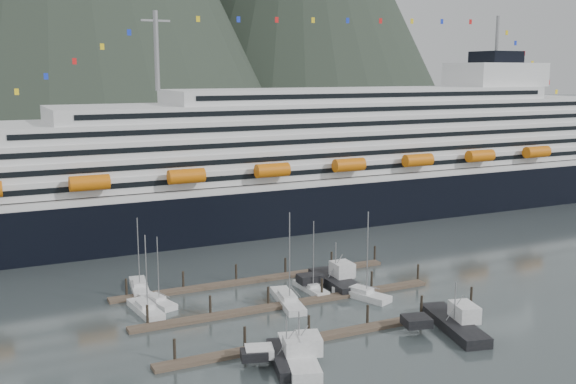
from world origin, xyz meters
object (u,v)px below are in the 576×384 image
object	(u,v)px
sailboat_e	(139,287)
trawler_b	(286,357)
trawler_a	(298,355)
sailboat_b	(156,301)
sailboat_a	(146,310)
trawler_c	(453,323)
sailboat_c	(311,288)
trawler_e	(335,280)
sailboat_d	(288,301)
cruise_ship	(327,167)
sailboat_h	(361,295)

from	to	relation	value
sailboat_e	trawler_b	distance (m)	36.13
trawler_a	trawler_b	xyz separation A→B (m)	(-1.61, -0.01, -0.03)
sailboat_e	sailboat_b	bearing A→B (deg)	-166.72
sailboat_a	trawler_c	world-z (taller)	sailboat_a
sailboat_a	sailboat_e	xyz separation A→B (m)	(1.62, 10.59, -0.01)
sailboat_a	sailboat_c	distance (m)	25.99
sailboat_a	sailboat_c	xyz separation A→B (m)	(25.93, -1.75, -0.02)
sailboat_e	trawler_e	world-z (taller)	sailboat_e
sailboat_b	trawler_a	size ratio (longest dim) A/B	0.83
trawler_a	trawler_e	bearing A→B (deg)	-20.85
sailboat_e	sailboat_d	bearing A→B (deg)	-123.29
sailboat_c	trawler_b	size ratio (longest dim) A/B	1.11
sailboat_e	trawler_c	distance (m)	48.80
trawler_a	trawler_c	distance (m)	23.34
sailboat_e	trawler_c	size ratio (longest dim) A/B	0.83
cruise_ship	sailboat_d	distance (m)	62.99
trawler_e	sailboat_a	bearing A→B (deg)	89.93
sailboat_h	sailboat_d	bearing A→B (deg)	56.15
sailboat_c	trawler_b	distance (m)	27.27
sailboat_a	trawler_e	size ratio (longest dim) A/B	0.99
sailboat_e	trawler_a	world-z (taller)	sailboat_e
sailboat_d	sailboat_e	distance (m)	24.49
sailboat_a	sailboat_e	distance (m)	10.71
sailboat_a	cruise_ship	bearing A→B (deg)	-56.58
trawler_c	trawler_e	bearing A→B (deg)	25.35
sailboat_d	sailboat_h	xyz separation A→B (m)	(11.46, -2.37, 0.01)
sailboat_d	sailboat_b	bearing A→B (deg)	75.01
trawler_a	sailboat_h	bearing A→B (deg)	-32.06
sailboat_h	trawler_b	world-z (taller)	sailboat_h
sailboat_b	trawler_b	xyz separation A→B (m)	(8.39, -27.28, 0.47)
sailboat_a	trawler_c	xyz separation A→B (m)	(35.67, -24.37, 0.51)
sailboat_d	trawler_c	bearing A→B (deg)	-129.70
sailboat_b	sailboat_h	distance (m)	31.11
cruise_ship	sailboat_h	distance (m)	59.55
trawler_c	cruise_ship	bearing A→B (deg)	-2.29
cruise_ship	sailboat_h	bearing A→B (deg)	-113.74
sailboat_b	trawler_e	bearing A→B (deg)	-113.44
sailboat_b	trawler_c	bearing A→B (deg)	-144.73
sailboat_b	sailboat_h	xyz separation A→B (m)	(29.16, -10.83, 0.05)
sailboat_c	trawler_e	bearing A→B (deg)	-83.61
sailboat_d	trawler_b	distance (m)	21.00
sailboat_a	trawler_b	bearing A→B (deg)	-162.46
sailboat_d	sailboat_c	bearing A→B (deg)	-46.58
trawler_b	trawler_c	xyz separation A→B (m)	(24.95, 0.01, 0.06)
sailboat_h	trawler_e	distance (m)	6.93
sailboat_c	sailboat_e	bearing A→B (deg)	61.33
sailboat_d	sailboat_h	bearing A→B (deg)	-91.12
sailboat_a	sailboat_b	size ratio (longest dim) A/B	1.12
sailboat_a	sailboat_c	bearing A→B (deg)	-100.05
sailboat_h	trawler_a	xyz separation A→B (m)	(-19.17, -16.44, 0.45)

